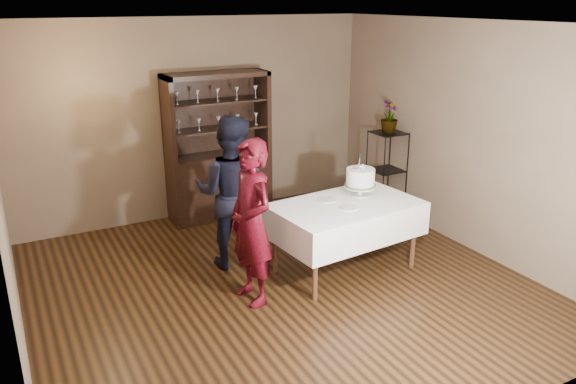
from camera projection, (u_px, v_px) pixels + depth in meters
name	position (u px, v px, depth m)	size (l,w,h in m)	color
floor	(281.00, 285.00, 6.02)	(5.00, 5.00, 0.00)	black
ceiling	(279.00, 23.00, 5.13)	(5.00, 5.00, 0.00)	silver
back_wall	(197.00, 119.00, 7.66)	(5.00, 0.02, 2.70)	brown
wall_left	(1.00, 206.00, 4.47)	(0.02, 5.00, 2.70)	brown
wall_right	(466.00, 137.00, 6.68)	(0.02, 5.00, 2.70)	brown
china_hutch	(219.00, 170.00, 7.77)	(1.40, 0.48, 2.00)	black
plant_etagere	(386.00, 170.00, 7.82)	(0.42, 0.42, 1.20)	black
cake_table	(346.00, 219.00, 6.18)	(1.67, 1.12, 0.79)	white
woman	(251.00, 223.00, 5.48)	(0.61, 0.40, 1.68)	#32040D
man	(232.00, 193.00, 6.23)	(0.85, 0.66, 1.74)	black
cake	(360.00, 179.00, 6.31)	(0.37, 0.37, 0.50)	beige
plate_near	(349.00, 208.00, 5.98)	(0.20, 0.20, 0.01)	beige
plate_far	(328.00, 200.00, 6.22)	(0.20, 0.20, 0.01)	beige
potted_plant	(389.00, 117.00, 7.55)	(0.24, 0.24, 0.43)	#486D34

